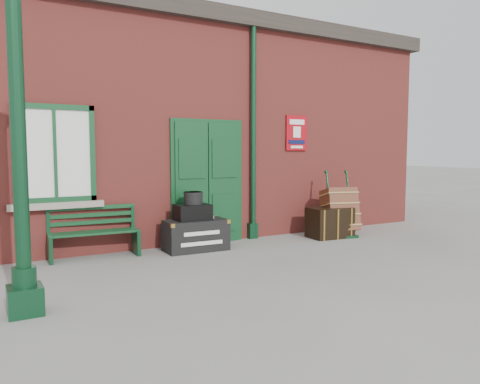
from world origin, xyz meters
TOP-DOWN VIEW (x-y plane):
  - ground at (0.00, 0.00)m, footprint 80.00×80.00m
  - station_building at (-0.00, 3.49)m, footprint 10.30×4.30m
  - canopy_column at (-3.60, -1.00)m, footprint 0.34×0.34m
  - bench at (-2.38, 1.32)m, footprint 1.39×0.50m
  - houdini_trunk at (-0.76, 1.00)m, footprint 1.08×0.62m
  - strongbox at (-0.81, 1.00)m, footprint 0.60×0.45m
  - hatbox at (-0.78, 1.03)m, footprint 0.33×0.33m
  - suitcase_back at (-0.57, 1.25)m, footprint 0.41×0.52m
  - suitcase_front at (-0.39, 1.18)m, footprint 0.38×0.47m
  - porter_trolley at (2.30, 0.81)m, footprint 0.77×0.81m
  - dark_trunk at (2.01, 0.77)m, footprint 0.86×0.60m

SIDE VIEW (x-z plane):
  - ground at x=0.00m, z-range 0.00..0.00m
  - houdini_trunk at x=-0.76m, z-range 0.00..0.53m
  - suitcase_front at x=-0.39m, z-range 0.00..0.57m
  - dark_trunk at x=2.01m, z-range 0.00..0.59m
  - suitcase_back at x=-0.57m, z-range 0.00..0.66m
  - bench at x=-2.38m, z-range 0.00..0.85m
  - porter_trolley at x=2.30m, z-range -0.14..1.13m
  - strongbox at x=-0.81m, z-range 0.53..0.79m
  - hatbox at x=-0.78m, z-range 0.79..1.00m
  - canopy_column at x=-3.60m, z-range -0.40..3.21m
  - station_building at x=0.00m, z-range -0.02..4.34m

